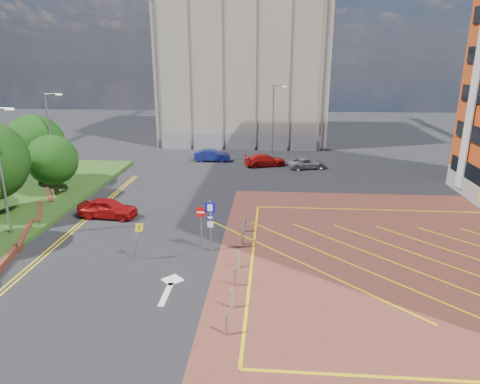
# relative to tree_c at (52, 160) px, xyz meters

# --- Properties ---
(ground) EXTENTS (140.00, 140.00, 0.00)m
(ground) POSITION_rel_tree_c_xyz_m (13.50, -10.00, -3.19)
(ground) COLOR black
(ground) RESTS_ON ground
(forecourt) EXTENTS (26.00, 26.00, 0.02)m
(forecourt) POSITION_rel_tree_c_xyz_m (27.50, -10.00, -3.18)
(forecourt) COLOR brown
(forecourt) RESTS_ON ground
(retaining_wall) EXTENTS (6.06, 20.33, 0.40)m
(retaining_wall) POSITION_rel_tree_c_xyz_m (1.70, -8.00, -2.99)
(retaining_wall) COLOR brown
(retaining_wall) RESTS_ON ground
(tree_c) EXTENTS (4.00, 4.00, 4.90)m
(tree_c) POSITION_rel_tree_c_xyz_m (0.00, 0.00, 0.00)
(tree_c) COLOR #3D2B1C
(tree_c) RESTS_ON grass_bed
(tree_d) EXTENTS (5.00, 5.00, 6.08)m
(tree_d) POSITION_rel_tree_c_xyz_m (-3.00, 3.00, 0.68)
(tree_d) COLOR #3D2B1C
(tree_d) RESTS_ON grass_bed
(lamp_left_near) EXTENTS (1.53, 0.16, 8.00)m
(lamp_left_near) POSITION_rel_tree_c_xyz_m (1.08, -8.00, 1.47)
(lamp_left_near) COLOR #9EA0A8
(lamp_left_near) RESTS_ON grass_bed
(lamp_left_far) EXTENTS (1.53, 0.16, 8.00)m
(lamp_left_far) POSITION_rel_tree_c_xyz_m (-0.92, 2.00, 1.47)
(lamp_left_far) COLOR #9EA0A8
(lamp_left_far) RESTS_ON grass_bed
(lamp_back) EXTENTS (1.53, 0.16, 8.00)m
(lamp_back) POSITION_rel_tree_c_xyz_m (17.58, 18.00, 1.17)
(lamp_back) COLOR #9EA0A8
(lamp_back) RESTS_ON ground
(sign_cluster) EXTENTS (1.17, 0.12, 3.20)m
(sign_cluster) POSITION_rel_tree_c_xyz_m (13.80, -9.02, -1.24)
(sign_cluster) COLOR #9EA0A8
(sign_cluster) RESTS_ON ground
(warning_sign) EXTENTS (0.69, 0.41, 2.25)m
(warning_sign) POSITION_rel_tree_c_xyz_m (10.09, -10.51, -1.76)
(warning_sign) COLOR #9EA0A8
(warning_sign) RESTS_ON ground
(bollard_row) EXTENTS (0.14, 11.14, 0.90)m
(bollard_row) POSITION_rel_tree_c_xyz_m (15.80, -11.67, -2.72)
(bollard_row) COLOR #9EA0A8
(bollard_row) RESTS_ON forecourt
(construction_building) EXTENTS (21.20, 19.20, 22.00)m
(construction_building) POSITION_rel_tree_c_xyz_m (13.50, 30.00, 7.81)
(construction_building) COLOR gray
(construction_building) RESTS_ON ground
(construction_fence) EXTENTS (21.60, 0.06, 2.00)m
(construction_fence) POSITION_rel_tree_c_xyz_m (14.50, 20.00, -2.19)
(construction_fence) COLOR gray
(construction_fence) RESTS_ON ground
(car_red_left) EXTENTS (4.32, 2.05, 1.43)m
(car_red_left) POSITION_rel_tree_c_xyz_m (5.84, -4.02, -2.48)
(car_red_left) COLOR #A30E0F
(car_red_left) RESTS_ON ground
(car_blue_back) EXTENTS (3.95, 1.46, 1.29)m
(car_blue_back) POSITION_rel_tree_c_xyz_m (10.88, 13.83, -2.55)
(car_blue_back) COLOR navy
(car_blue_back) RESTS_ON ground
(car_red_back) EXTENTS (4.73, 3.04, 1.27)m
(car_red_back) POSITION_rel_tree_c_xyz_m (16.77, 12.06, -2.56)
(car_red_back) COLOR red
(car_red_back) RESTS_ON ground
(car_silver_back) EXTENTS (4.24, 2.82, 1.08)m
(car_silver_back) POSITION_rel_tree_c_xyz_m (21.06, 11.37, -2.65)
(car_silver_back) COLOR #A4A3AA
(car_silver_back) RESTS_ON ground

